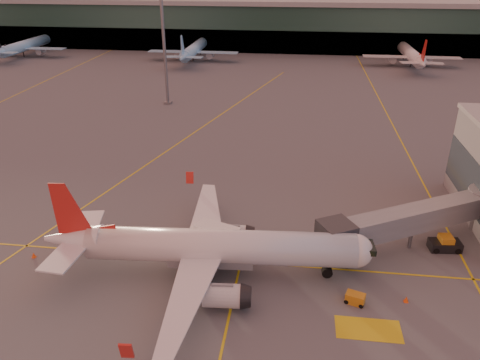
# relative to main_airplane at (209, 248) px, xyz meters

# --- Properties ---
(ground) EXTENTS (600.00, 600.00, 0.00)m
(ground) POSITION_rel_main_airplane_xyz_m (-2.00, -2.36, -3.41)
(ground) COLOR #4C4F54
(ground) RESTS_ON ground
(taxi_markings) EXTENTS (100.12, 173.00, 0.01)m
(taxi_markings) POSITION_rel_main_airplane_xyz_m (-9.32, 42.12, -3.41)
(taxi_markings) COLOR gold
(taxi_markings) RESTS_ON ground
(terminal) EXTENTS (400.00, 20.00, 17.60)m
(terminal) POSITION_rel_main_airplane_xyz_m (-2.00, 139.43, 5.35)
(terminal) COLOR #19382D
(terminal) RESTS_ON ground
(mast_west_near) EXTENTS (2.40, 2.40, 25.60)m
(mast_west_near) POSITION_rel_main_airplane_xyz_m (-22.00, 63.64, 11.45)
(mast_west_near) COLOR slate
(mast_west_near) RESTS_ON ground
(distant_aircraft_row) EXTENTS (290.00, 34.00, 13.00)m
(distant_aircraft_row) POSITION_rel_main_airplane_xyz_m (-23.00, 115.64, -3.41)
(distant_aircraft_row) COLOR #8AC2E8
(distant_aircraft_row) RESTS_ON ground
(main_airplane) EXTENTS (34.82, 31.39, 10.51)m
(main_airplane) POSITION_rel_main_airplane_xyz_m (0.00, 0.00, 0.00)
(main_airplane) COLOR silver
(main_airplane) RESTS_ON ground
(jet_bridge) EXTENTS (23.27, 14.86, 5.40)m
(jet_bridge) POSITION_rel_main_airplane_xyz_m (23.52, 8.87, 0.24)
(jet_bridge) COLOR slate
(jet_bridge) RESTS_ON ground
(catering_truck) EXTENTS (5.42, 3.76, 3.86)m
(catering_truck) POSITION_rel_main_airplane_xyz_m (0.27, 3.51, -1.22)
(catering_truck) COLOR red
(catering_truck) RESTS_ON ground
(gpu_cart) EXTENTS (2.14, 1.68, 1.10)m
(gpu_cart) POSITION_rel_main_airplane_xyz_m (15.09, -2.82, -2.88)
(gpu_cart) COLOR #B97517
(gpu_cart) RESTS_ON ground
(pushback_tug) EXTENTS (3.70, 2.24, 1.82)m
(pushback_tug) POSITION_rel_main_airplane_xyz_m (26.38, 8.11, -2.67)
(pushback_tug) COLOR black
(pushback_tug) RESTS_ON ground
(cone_nose) EXTENTS (0.50, 0.50, 0.63)m
(cone_nose) POSITION_rel_main_airplane_xyz_m (20.17, -1.98, -3.11)
(cone_nose) COLOR #F84E0D
(cone_nose) RESTS_ON ground
(cone_tail) EXTENTS (0.50, 0.50, 0.63)m
(cone_tail) POSITION_rel_main_airplane_xyz_m (-20.59, 0.54, -3.11)
(cone_tail) COLOR #F84E0D
(cone_tail) RESTS_ON ground
(cone_wing_left) EXTENTS (0.44, 0.44, 0.56)m
(cone_wing_left) POSITION_rel_main_airplane_xyz_m (-2.30, 16.34, -3.14)
(cone_wing_left) COLOR #F84E0D
(cone_wing_left) RESTS_ON ground
(cone_fwd) EXTENTS (0.44, 0.44, 0.56)m
(cone_fwd) POSITION_rel_main_airplane_xyz_m (14.43, -2.90, -3.15)
(cone_fwd) COLOR #F84E0D
(cone_fwd) RESTS_ON ground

